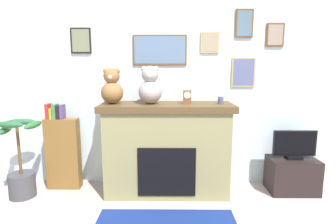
# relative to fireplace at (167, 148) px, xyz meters

# --- Properties ---
(back_wall) EXTENTS (5.20, 0.15, 2.60)m
(back_wall) POSITION_rel_fireplace_xyz_m (-0.12, 0.36, 0.70)
(back_wall) COLOR silver
(back_wall) RESTS_ON ground_plane
(fireplace) EXTENTS (1.69, 0.66, 1.19)m
(fireplace) POSITION_rel_fireplace_xyz_m (0.00, 0.00, 0.00)
(fireplace) COLOR #857F52
(fireplace) RESTS_ON ground_plane
(bookshelf) EXTENTS (0.44, 0.16, 1.18)m
(bookshelf) POSITION_rel_fireplace_xyz_m (-1.43, 0.10, -0.08)
(bookshelf) COLOR brown
(bookshelf) RESTS_ON ground_plane
(potted_plant) EXTENTS (0.49, 0.41, 1.02)m
(potted_plant) POSITION_rel_fireplace_xyz_m (-1.86, -0.18, -0.24)
(potted_plant) COLOR #3F3F44
(potted_plant) RESTS_ON ground_plane
(tv_stand) EXTENTS (0.62, 0.40, 0.46)m
(tv_stand) POSITION_rel_fireplace_xyz_m (1.68, 0.00, -0.37)
(tv_stand) COLOR black
(tv_stand) RESTS_ON ground_plane
(television) EXTENTS (0.56, 0.14, 0.38)m
(television) POSITION_rel_fireplace_xyz_m (1.68, -0.00, 0.04)
(television) COLOR black
(television) RESTS_ON tv_stand
(candle_jar) EXTENTS (0.07, 0.07, 0.09)m
(candle_jar) POSITION_rel_fireplace_xyz_m (0.68, -0.02, 0.64)
(candle_jar) COLOR #4C517A
(candle_jar) RESTS_ON fireplace
(mantel_clock) EXTENTS (0.10, 0.08, 0.17)m
(mantel_clock) POSITION_rel_fireplace_xyz_m (0.26, -0.02, 0.68)
(mantel_clock) COLOR brown
(mantel_clock) RESTS_ON fireplace
(teddy_bear_brown) EXTENTS (0.28, 0.28, 0.45)m
(teddy_bear_brown) POSITION_rel_fireplace_xyz_m (-0.70, -0.02, 0.80)
(teddy_bear_brown) COLOR brown
(teddy_bear_brown) RESTS_ON fireplace
(teddy_bear_grey) EXTENTS (0.30, 0.30, 0.48)m
(teddy_bear_grey) POSITION_rel_fireplace_xyz_m (-0.21, -0.02, 0.81)
(teddy_bear_grey) COLOR #A09495
(teddy_bear_grey) RESTS_ON fireplace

